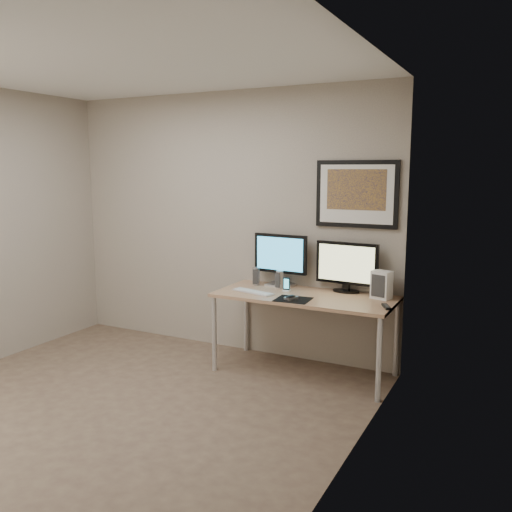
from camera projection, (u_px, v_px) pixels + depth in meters
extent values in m
plane|color=brown|center=(119.00, 409.00, 4.20)|extent=(3.60, 3.60, 0.00)
plane|color=white|center=(104.00, 60.00, 3.79)|extent=(3.60, 3.60, 0.00)
plane|color=gray|center=(227.00, 223.00, 5.49)|extent=(3.60, 0.00, 3.60)
plane|color=gray|center=(347.00, 262.00, 3.19)|extent=(0.00, 3.40, 3.40)
cube|color=#9A674A|center=(305.00, 297.00, 4.83)|extent=(1.60, 0.70, 0.03)
cylinder|color=silver|center=(214.00, 334.00, 4.96)|extent=(0.04, 0.04, 0.70)
cylinder|color=silver|center=(246.00, 317.00, 5.50)|extent=(0.04, 0.04, 0.70)
cylinder|color=silver|center=(379.00, 360.00, 4.28)|extent=(0.04, 0.04, 0.70)
cylinder|color=silver|center=(396.00, 338.00, 4.83)|extent=(0.04, 0.04, 0.70)
cube|color=black|center=(357.00, 194.00, 4.83)|extent=(0.75, 0.03, 0.60)
cube|color=silver|center=(356.00, 194.00, 4.81)|extent=(0.67, 0.00, 0.52)
cube|color=gold|center=(356.00, 190.00, 4.80)|extent=(0.54, 0.00, 0.36)
cube|color=#B6B6BB|center=(280.00, 285.00, 5.21)|extent=(0.27, 0.19, 0.02)
cube|color=#B6B6BB|center=(280.00, 278.00, 5.20)|extent=(0.05, 0.04, 0.11)
cube|color=black|center=(280.00, 254.00, 5.16)|extent=(0.55, 0.07, 0.37)
cube|color=teal|center=(280.00, 254.00, 5.14)|extent=(0.49, 0.04, 0.31)
cube|color=black|center=(346.00, 291.00, 4.94)|extent=(0.26, 0.15, 0.02)
cube|color=black|center=(346.00, 287.00, 4.93)|extent=(0.06, 0.05, 0.06)
cube|color=black|center=(347.00, 263.00, 4.90)|extent=(0.59, 0.08, 0.38)
cube|color=tan|center=(346.00, 264.00, 4.88)|extent=(0.53, 0.04, 0.33)
cylinder|color=#B6B6BB|center=(256.00, 276.00, 5.23)|extent=(0.09, 0.09, 0.17)
cylinder|color=#B6B6BB|center=(280.00, 280.00, 5.08)|extent=(0.08, 0.08, 0.17)
cube|color=black|center=(287.00, 284.00, 4.96)|extent=(0.07, 0.07, 0.13)
cube|color=silver|center=(253.00, 292.00, 4.92)|extent=(0.44, 0.21, 0.01)
cube|color=black|center=(293.00, 299.00, 4.66)|extent=(0.31, 0.28, 0.00)
ellipsoid|color=black|center=(291.00, 297.00, 4.65)|extent=(0.10, 0.13, 0.04)
cube|color=black|center=(386.00, 306.00, 4.39)|extent=(0.11, 0.17, 0.02)
cube|color=white|center=(382.00, 285.00, 4.68)|extent=(0.19, 0.16, 0.24)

